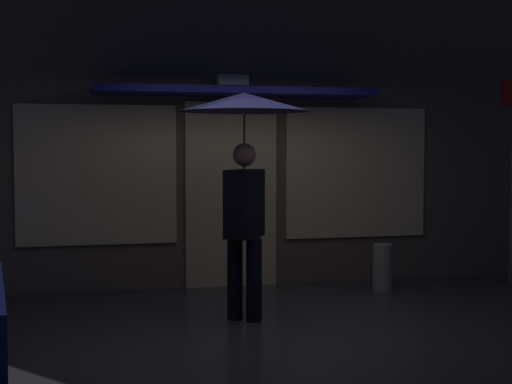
% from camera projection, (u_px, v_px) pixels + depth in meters
% --- Properties ---
extents(ground_plane, '(18.00, 18.00, 0.00)m').
position_uv_depth(ground_plane, '(279.00, 329.00, 6.79)').
color(ground_plane, '#38353A').
extents(building_facade, '(9.04, 1.00, 3.66)m').
position_uv_depth(building_facade, '(229.00, 134.00, 8.95)').
color(building_facade, brown).
rests_on(building_facade, ground).
extents(person_with_umbrella, '(1.25, 1.25, 2.18)m').
position_uv_depth(person_with_umbrella, '(244.00, 139.00, 7.05)').
color(person_with_umbrella, black).
rests_on(person_with_umbrella, ground).
extents(sidewalk_bollard, '(0.22, 0.22, 0.55)m').
position_uv_depth(sidewalk_bollard, '(382.00, 268.00, 8.59)').
color(sidewalk_bollard, '#9E998E').
rests_on(sidewalk_bollard, ground).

